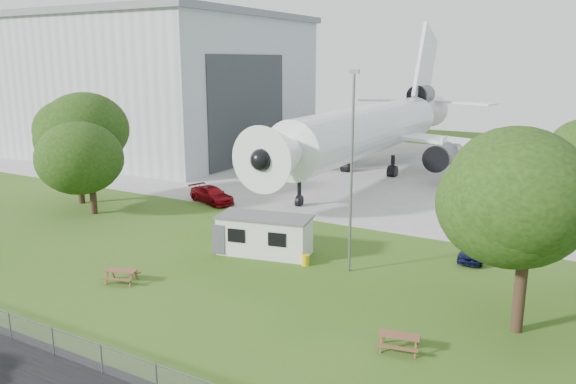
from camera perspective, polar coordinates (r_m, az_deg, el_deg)
The scene contains 14 objects.
ground at distance 34.20m, azimuth -10.99°, elevation -8.68°, with size 160.00×160.00×0.00m, color #4B6D26.
concrete_apron at distance 66.52m, azimuth 10.75°, elevation 2.09°, with size 120.00×46.00×0.03m, color #B7B7B2.
hangar at distance 84.08m, azimuth -15.13°, elevation 10.62°, with size 43.00×31.00×18.55m.
airliner at distance 64.40m, azimuth 8.63°, elevation 6.55°, with size 46.36×47.73×17.69m.
site_cabin at distance 37.41m, azimuth -2.37°, elevation -4.37°, with size 6.96×3.92×2.62m.
picnic_west at distance 34.55m, azimuth -16.51°, elevation -8.77°, with size 1.80×1.50×0.76m, color brown, non-canonical shape.
picnic_east at distance 26.53m, azimuth 11.18°, elevation -15.48°, with size 1.80×1.50×0.76m, color brown, non-canonical shape.
fence at distance 28.41m, azimuth -23.91°, elevation -14.38°, with size 58.00×0.04×1.30m, color gray.
lamp_mast at distance 33.32m, azimuth 6.47°, elevation 1.68°, with size 0.16×0.16×12.00m, color slate.
tree_west_big at distance 53.10m, azimuth -20.71°, elevation 5.34°, with size 7.72×7.72×9.97m.
tree_west_small at distance 49.17m, azimuth -19.49°, elevation 3.46°, with size 7.14×7.14×8.49m.
tree_east_front at distance 27.63m, azimuth 23.31°, elevation -0.66°, with size 7.81×7.81×10.43m.
car_ne_hatch at distance 38.44m, azimuth 18.35°, elevation -5.61°, with size 1.54×3.82×1.30m, color black.
car_apron_van at distance 51.23m, azimuth -7.76°, elevation -0.31°, with size 2.03×4.99×1.45m, color maroon.
Camera 1 is at (21.03, -23.83, 12.65)m, focal length 35.00 mm.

